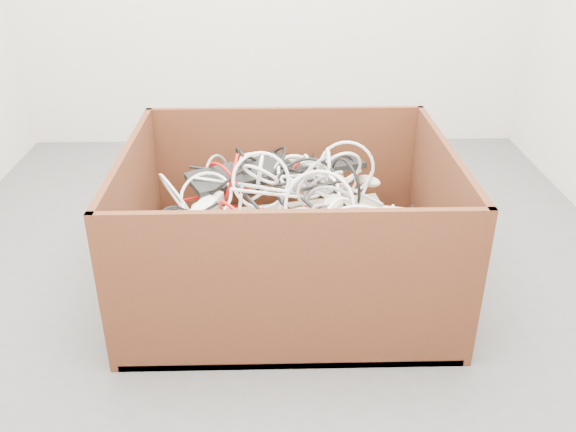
{
  "coord_description": "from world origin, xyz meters",
  "views": [
    {
      "loc": [
        -0.01,
        -2.17,
        1.38
      ],
      "look_at": [
        0.04,
        -0.11,
        0.3
      ],
      "focal_mm": 38.18,
      "sensor_mm": 36.0,
      "label": 1
    }
  ],
  "objects_px": {
    "power_strip_left": "(195,218)",
    "vga_plug": "(372,216)",
    "cardboard_box": "(284,253)",
    "power_strip_right": "(202,230)"
  },
  "relations": [
    {
      "from": "power_strip_left",
      "to": "vga_plug",
      "type": "height_order",
      "value": "power_strip_left"
    },
    {
      "from": "cardboard_box",
      "to": "power_strip_left",
      "type": "xyz_separation_m",
      "value": [
        -0.32,
        -0.09,
        0.2
      ]
    },
    {
      "from": "power_strip_right",
      "to": "power_strip_left",
      "type": "bearing_deg",
      "value": 123.83
    },
    {
      "from": "power_strip_right",
      "to": "cardboard_box",
      "type": "bearing_deg",
      "value": 26.92
    },
    {
      "from": "power_strip_left",
      "to": "vga_plug",
      "type": "bearing_deg",
      "value": -60.06
    },
    {
      "from": "vga_plug",
      "to": "power_strip_right",
      "type": "bearing_deg",
      "value": -148.39
    },
    {
      "from": "cardboard_box",
      "to": "power_strip_left",
      "type": "height_order",
      "value": "cardboard_box"
    },
    {
      "from": "power_strip_right",
      "to": "vga_plug",
      "type": "distance_m",
      "value": 0.61
    },
    {
      "from": "power_strip_left",
      "to": "vga_plug",
      "type": "xyz_separation_m",
      "value": [
        0.64,
        -0.02,
        0.01
      ]
    },
    {
      "from": "power_strip_left",
      "to": "power_strip_right",
      "type": "relative_size",
      "value": 0.99
    }
  ]
}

